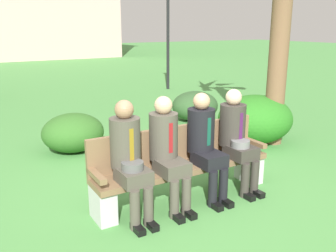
{
  "coord_description": "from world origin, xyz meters",
  "views": [
    {
      "loc": [
        -2.36,
        -3.79,
        2.11
      ],
      "look_at": [
        -0.01,
        0.18,
        0.85
      ],
      "focal_mm": 39.45,
      "sensor_mm": 36.0,
      "label": 1
    }
  ],
  "objects_px": {
    "park_bench": "(182,164)",
    "shrub_far_lawn": "(73,133)",
    "seated_man_centerleft": "(167,147)",
    "street_lamp": "(168,24)",
    "seated_man_leftmost": "(129,155)",
    "seated_man_rightmost": "(237,135)",
    "shrub_mid_lawn": "(255,119)",
    "seated_man_centerright": "(205,141)",
    "shrub_near_bench": "(195,106)"
  },
  "relations": [
    {
      "from": "park_bench",
      "to": "seated_man_centerright",
      "type": "relative_size",
      "value": 1.78
    },
    {
      "from": "shrub_mid_lawn",
      "to": "street_lamp",
      "type": "distance_m",
      "value": 6.44
    },
    {
      "from": "seated_man_rightmost",
      "to": "shrub_near_bench",
      "type": "xyz_separation_m",
      "value": [
        1.63,
        3.28,
        -0.4
      ]
    },
    {
      "from": "seated_man_centerright",
      "to": "street_lamp",
      "type": "xyz_separation_m",
      "value": [
        3.83,
        7.34,
        1.41
      ]
    },
    {
      "from": "park_bench",
      "to": "seated_man_leftmost",
      "type": "distance_m",
      "value": 0.85
    },
    {
      "from": "street_lamp",
      "to": "shrub_far_lawn",
      "type": "bearing_deg",
      "value": -134.75
    },
    {
      "from": "shrub_mid_lawn",
      "to": "park_bench",
      "type": "bearing_deg",
      "value": -152.8
    },
    {
      "from": "seated_man_centerright",
      "to": "seated_man_rightmost",
      "type": "height_order",
      "value": "seated_man_rightmost"
    },
    {
      "from": "seated_man_leftmost",
      "to": "seated_man_centerleft",
      "type": "bearing_deg",
      "value": 0.6
    },
    {
      "from": "seated_man_centerright",
      "to": "shrub_far_lawn",
      "type": "bearing_deg",
      "value": 109.36
    },
    {
      "from": "seated_man_leftmost",
      "to": "shrub_mid_lawn",
      "type": "xyz_separation_m",
      "value": [
        3.18,
        1.37,
        -0.3
      ]
    },
    {
      "from": "seated_man_centerleft",
      "to": "seated_man_rightmost",
      "type": "xyz_separation_m",
      "value": [
        1.04,
        -0.01,
        -0.01
      ]
    },
    {
      "from": "seated_man_centerright",
      "to": "shrub_mid_lawn",
      "type": "relative_size",
      "value": 0.94
    },
    {
      "from": "park_bench",
      "to": "seated_man_rightmost",
      "type": "xyz_separation_m",
      "value": [
        0.76,
        -0.13,
        0.3
      ]
    },
    {
      "from": "seated_man_centerleft",
      "to": "shrub_mid_lawn",
      "type": "distance_m",
      "value": 3.03
    },
    {
      "from": "seated_man_centerleft",
      "to": "park_bench",
      "type": "bearing_deg",
      "value": 23.8
    },
    {
      "from": "seated_man_leftmost",
      "to": "street_lamp",
      "type": "height_order",
      "value": "street_lamp"
    },
    {
      "from": "park_bench",
      "to": "shrub_far_lawn",
      "type": "distance_m",
      "value": 2.53
    },
    {
      "from": "seated_man_centerleft",
      "to": "street_lamp",
      "type": "relative_size",
      "value": 0.38
    },
    {
      "from": "seated_man_centerleft",
      "to": "seated_man_centerright",
      "type": "height_order",
      "value": "seated_man_centerleft"
    },
    {
      "from": "park_bench",
      "to": "shrub_far_lawn",
      "type": "bearing_deg",
      "value": 104.95
    },
    {
      "from": "shrub_far_lawn",
      "to": "shrub_near_bench",
      "type": "bearing_deg",
      "value": 13.09
    },
    {
      "from": "shrub_near_bench",
      "to": "shrub_mid_lawn",
      "type": "bearing_deg",
      "value": -89.41
    },
    {
      "from": "seated_man_centerright",
      "to": "shrub_mid_lawn",
      "type": "height_order",
      "value": "seated_man_centerright"
    },
    {
      "from": "seated_man_rightmost",
      "to": "shrub_mid_lawn",
      "type": "distance_m",
      "value": 2.16
    },
    {
      "from": "park_bench",
      "to": "street_lamp",
      "type": "relative_size",
      "value": 0.67
    },
    {
      "from": "park_bench",
      "to": "shrub_far_lawn",
      "type": "xyz_separation_m",
      "value": [
        -0.65,
        2.44,
        -0.11
      ]
    },
    {
      "from": "seated_man_centerleft",
      "to": "street_lamp",
      "type": "xyz_separation_m",
      "value": [
        4.36,
        7.34,
        1.41
      ]
    },
    {
      "from": "shrub_far_lawn",
      "to": "shrub_mid_lawn",
      "type": "bearing_deg",
      "value": -21.52
    },
    {
      "from": "park_bench",
      "to": "seated_man_centerleft",
      "type": "bearing_deg",
      "value": -156.2
    },
    {
      "from": "park_bench",
      "to": "shrub_far_lawn",
      "type": "height_order",
      "value": "park_bench"
    },
    {
      "from": "shrub_near_bench",
      "to": "shrub_mid_lawn",
      "type": "xyz_separation_m",
      "value": [
        0.02,
        -1.91,
        0.11
      ]
    },
    {
      "from": "seated_man_leftmost",
      "to": "shrub_near_bench",
      "type": "relative_size",
      "value": 1.25
    },
    {
      "from": "seated_man_rightmost",
      "to": "street_lamp",
      "type": "bearing_deg",
      "value": 65.68
    },
    {
      "from": "seated_man_rightmost",
      "to": "shrub_far_lawn",
      "type": "height_order",
      "value": "seated_man_rightmost"
    },
    {
      "from": "shrub_mid_lawn",
      "to": "seated_man_leftmost",
      "type": "bearing_deg",
      "value": -156.75
    },
    {
      "from": "shrub_near_bench",
      "to": "street_lamp",
      "type": "relative_size",
      "value": 0.31
    },
    {
      "from": "seated_man_centerright",
      "to": "park_bench",
      "type": "bearing_deg",
      "value": 153.02
    },
    {
      "from": "seated_man_leftmost",
      "to": "seated_man_rightmost",
      "type": "xyz_separation_m",
      "value": [
        1.53,
        -0.0,
        -0.01
      ]
    },
    {
      "from": "park_bench",
      "to": "seated_man_leftmost",
      "type": "relative_size",
      "value": 1.76
    },
    {
      "from": "shrub_mid_lawn",
      "to": "shrub_far_lawn",
      "type": "height_order",
      "value": "shrub_mid_lawn"
    },
    {
      "from": "shrub_mid_lawn",
      "to": "street_lamp",
      "type": "xyz_separation_m",
      "value": [
        1.67,
        5.98,
        1.71
      ]
    },
    {
      "from": "seated_man_rightmost",
      "to": "shrub_far_lawn",
      "type": "distance_m",
      "value": 2.96
    },
    {
      "from": "seated_man_centerleft",
      "to": "shrub_near_bench",
      "type": "xyz_separation_m",
      "value": [
        2.67,
        3.28,
        -0.41
      ]
    },
    {
      "from": "seated_man_rightmost",
      "to": "street_lamp",
      "type": "xyz_separation_m",
      "value": [
        3.32,
        7.35,
        1.42
      ]
    },
    {
      "from": "seated_man_leftmost",
      "to": "shrub_mid_lawn",
      "type": "height_order",
      "value": "seated_man_leftmost"
    },
    {
      "from": "shrub_near_bench",
      "to": "shrub_mid_lawn",
      "type": "height_order",
      "value": "shrub_mid_lawn"
    },
    {
      "from": "shrub_near_bench",
      "to": "seated_man_rightmost",
      "type": "bearing_deg",
      "value": -116.4
    },
    {
      "from": "seated_man_rightmost",
      "to": "street_lamp",
      "type": "relative_size",
      "value": 0.38
    },
    {
      "from": "seated_man_centerleft",
      "to": "street_lamp",
      "type": "height_order",
      "value": "street_lamp"
    }
  ]
}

